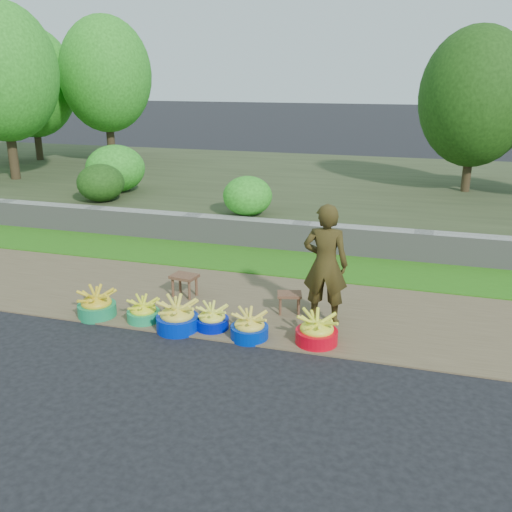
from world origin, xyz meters
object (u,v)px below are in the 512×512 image
(basin_e, at_px, (250,327))
(stool_left, at_px, (184,279))
(basin_d, at_px, (212,319))
(stool_right, at_px, (289,297))
(basin_c, at_px, (177,317))
(vendor_woman, at_px, (325,264))
(basin_b, at_px, (143,312))
(basin_f, at_px, (317,331))
(basin_a, at_px, (97,305))

(basin_e, relative_size, stool_left, 1.15)
(basin_d, relative_size, stool_right, 1.14)
(basin_c, relative_size, stool_right, 1.43)
(vendor_woman, bearing_deg, basin_c, 21.52)
(stool_left, xyz_separation_m, vendor_woman, (2.18, -0.32, 0.55))
(basin_b, distance_m, stool_right, 2.02)
(vendor_woman, bearing_deg, stool_left, -10.48)
(basin_f, distance_m, stool_left, 2.42)
(basin_c, xyz_separation_m, stool_right, (1.28, 0.94, 0.07))
(basin_b, xyz_separation_m, stool_right, (1.84, 0.83, 0.11))
(basin_f, distance_m, vendor_woman, 0.94)
(basin_a, distance_m, stool_left, 1.35)
(stool_right, height_order, vendor_woman, vendor_woman)
(basin_a, bearing_deg, stool_right, 18.78)
(basin_d, bearing_deg, basin_e, -12.69)
(basin_e, distance_m, basin_f, 0.85)
(basin_f, bearing_deg, basin_b, -179.54)
(basin_a, distance_m, vendor_woman, 3.20)
(basin_d, height_order, stool_right, basin_d)
(basin_c, relative_size, basin_f, 1.05)
(basin_d, relative_size, vendor_woman, 0.27)
(basin_a, distance_m, basin_e, 2.24)
(basin_f, bearing_deg, basin_a, -179.05)
(basin_f, height_order, vendor_woman, vendor_woman)
(basin_f, bearing_deg, stool_left, 156.19)
(basin_a, bearing_deg, basin_f, 0.95)
(basin_c, height_order, stool_left, basin_c)
(vendor_woman, bearing_deg, stool_right, -18.72)
(basin_d, xyz_separation_m, basin_f, (1.41, -0.03, 0.03))
(basin_a, relative_size, basin_e, 1.09)
(basin_a, height_order, basin_f, same)
(basin_d, bearing_deg, basin_c, -159.32)
(stool_left, height_order, stool_right, stool_left)
(basin_b, bearing_deg, stool_right, 24.30)
(basin_c, height_order, basin_d, basin_c)
(basin_e, bearing_deg, basin_d, 167.31)
(basin_c, bearing_deg, basin_f, 4.06)
(basin_b, bearing_deg, stool_left, 80.06)
(basin_a, bearing_deg, stool_left, 49.67)
(basin_d, distance_m, stool_right, 1.17)
(basin_c, height_order, basin_f, basin_c)
(basin_b, xyz_separation_m, basin_f, (2.39, 0.02, 0.03))
(basin_c, bearing_deg, basin_a, 176.42)
(stool_left, distance_m, vendor_woman, 2.27)
(basin_a, distance_m, basin_f, 3.09)
(stool_left, relative_size, vendor_woman, 0.26)
(basin_a, relative_size, stool_right, 1.36)
(basin_e, relative_size, stool_right, 1.24)
(basin_b, height_order, stool_left, stool_left)
(basin_c, distance_m, basin_f, 1.84)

